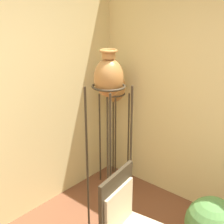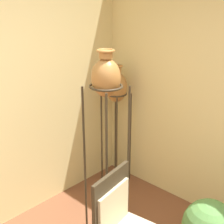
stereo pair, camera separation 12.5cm
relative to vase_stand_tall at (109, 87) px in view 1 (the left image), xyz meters
name	(u,v)px [view 1 (the left image)]	position (x,y,z in m)	size (l,w,h in m)	color
vase_stand_tall	(109,87)	(0.00, 0.00, 0.00)	(0.30, 0.30, 1.87)	#382D1E
vase_stand_medium	(114,90)	(0.84, 0.66, -0.33)	(0.27, 0.27, 1.52)	#382D1E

